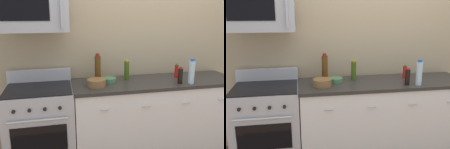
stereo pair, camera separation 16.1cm
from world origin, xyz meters
TOP-DOWN VIEW (x-y plane):
  - ground_plane at (0.00, 0.00)m, footprint 6.25×6.25m
  - back_wall at (0.00, 0.41)m, footprint 5.21×0.10m
  - counter_unit at (-0.00, -0.00)m, footprint 2.12×0.66m
  - range_oven at (-1.44, 0.00)m, footprint 0.76×0.69m
  - microwave at (-1.44, 0.05)m, footprint 0.74×0.44m
  - bottle_olive_oil at (-0.36, 0.11)m, footprint 0.06×0.06m
  - bottle_soy_sauce_dark at (0.22, -0.19)m, footprint 0.06×0.06m
  - bottle_wine_amber at (-0.72, 0.19)m, footprint 0.07×0.07m
  - bottle_hot_sauce_red at (0.31, 0.08)m, footprint 0.05×0.05m
  - bottle_water_clear at (0.35, -0.21)m, footprint 0.07×0.07m
  - bowl_wooden_salad at (-0.78, -0.08)m, footprint 0.22×0.22m
  - bowl_green_glaze at (-0.60, 0.07)m, footprint 0.17×0.17m

SIDE VIEW (x-z plane):
  - ground_plane at x=0.00m, z-range 0.00..0.00m
  - counter_unit at x=0.00m, z-range 0.00..0.92m
  - range_oven at x=-1.44m, z-range -0.07..1.00m
  - bowl_green_glaze at x=-0.60m, z-range 0.92..0.97m
  - bowl_wooden_salad at x=-0.78m, z-range 0.92..1.01m
  - bottle_hot_sauce_red at x=0.31m, z-range 0.92..1.10m
  - bottle_soy_sauce_dark at x=0.22m, z-range 0.91..1.12m
  - bottle_olive_oil at x=-0.36m, z-range 0.91..1.17m
  - bottle_water_clear at x=0.35m, z-range 0.91..1.22m
  - bottle_wine_amber at x=-0.72m, z-range 0.91..1.25m
  - back_wall at x=0.00m, z-range 0.00..2.70m
  - microwave at x=-1.44m, z-range 1.55..1.95m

